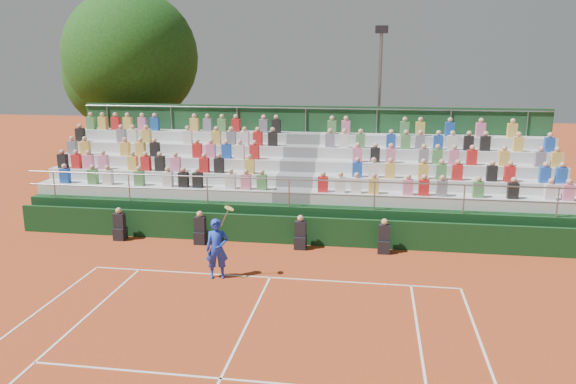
# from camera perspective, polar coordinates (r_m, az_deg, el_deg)

# --- Properties ---
(ground) EXTENTS (90.00, 90.00, 0.00)m
(ground) POSITION_cam_1_polar(r_m,az_deg,el_deg) (16.87, -1.83, -8.69)
(ground) COLOR #AD421C
(ground) RESTS_ON ground
(courtside_wall) EXTENTS (20.00, 0.15, 1.00)m
(courtside_wall) POSITION_cam_1_polar(r_m,az_deg,el_deg) (19.68, -0.13, -3.88)
(courtside_wall) COLOR black
(courtside_wall) RESTS_ON ground
(line_officials) EXTENTS (9.75, 0.40, 1.19)m
(line_officials) POSITION_cam_1_polar(r_m,az_deg,el_deg) (19.50, -4.05, -4.16)
(line_officials) COLOR black
(line_officials) RESTS_ON ground
(grandstand) EXTENTS (20.00, 5.20, 4.40)m
(grandstand) POSITION_cam_1_polar(r_m,az_deg,el_deg) (22.61, 1.12, -0.05)
(grandstand) COLOR black
(grandstand) RESTS_ON ground
(tennis_player) EXTENTS (0.91, 0.59, 2.22)m
(tennis_player) POSITION_cam_1_polar(r_m,az_deg,el_deg) (16.68, -7.22, -5.74)
(tennis_player) COLOR blue
(tennis_player) RESTS_ON ground
(tree_west) EXTENTS (5.91, 5.91, 8.54)m
(tree_west) POSITION_cam_1_polar(r_m,az_deg,el_deg) (31.07, -16.52, 11.42)
(tree_west) COLOR #3C2216
(tree_west) RESTS_ON ground
(tree_east) EXTENTS (6.73, 6.73, 9.80)m
(tree_east) POSITION_cam_1_polar(r_m,az_deg,el_deg) (30.34, -15.65, 13.03)
(tree_east) COLOR #3C2216
(tree_east) RESTS_ON ground
(floodlight_mast) EXTENTS (0.60, 0.25, 7.86)m
(floodlight_mast) POSITION_cam_1_polar(r_m,az_deg,el_deg) (27.53, 9.26, 9.56)
(floodlight_mast) COLOR gray
(floodlight_mast) RESTS_ON ground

